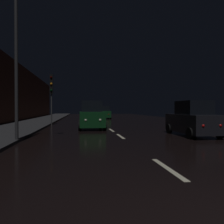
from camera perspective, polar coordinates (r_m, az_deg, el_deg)
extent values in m
cube|color=black|center=(27.31, -3.31, -2.57)|extent=(27.26, 84.00, 0.02)
cube|color=#28282B|center=(27.68, -18.84, -2.40)|extent=(4.40, 84.00, 0.15)
cube|color=#472319|center=(24.96, -26.28, 5.25)|extent=(0.80, 63.00, 7.14)
cube|color=beige|center=(6.34, 14.16, -13.93)|extent=(0.16, 2.20, 0.01)
cube|color=beige|center=(13.01, 2.20, -6.27)|extent=(0.16, 2.20, 0.01)
cube|color=beige|center=(16.70, -0.15, -4.70)|extent=(0.16, 2.20, 0.01)
cube|color=beige|center=(27.77, -3.39, -2.48)|extent=(0.16, 2.20, 0.01)
cube|color=beige|center=(29.07, -3.61, -2.34)|extent=(0.16, 2.20, 0.01)
cylinder|color=#38383A|center=(22.68, -15.31, 0.65)|extent=(0.12, 0.12, 3.10)
cube|color=black|center=(22.81, -15.34, 6.95)|extent=(0.32, 0.35, 1.90)
sphere|color=black|center=(22.71, -15.38, 8.58)|extent=(0.22, 0.22, 0.22)
sphere|color=orange|center=(22.63, -15.38, 6.99)|extent=(0.22, 0.22, 0.22)
sphere|color=black|center=(22.57, -15.37, 5.40)|extent=(0.22, 0.22, 0.22)
cylinder|color=#2D2D30|center=(11.76, -23.43, 13.50)|extent=(0.16, 0.16, 8.42)
cube|color=#0F3819|center=(18.04, -5.34, -1.73)|extent=(1.88, 4.39, 1.15)
cube|color=black|center=(18.18, -5.36, 1.48)|extent=(1.60, 2.19, 0.88)
cylinder|color=black|center=(16.62, -1.88, -3.59)|extent=(0.23, 0.67, 0.67)
cylinder|color=black|center=(16.52, -8.26, -3.62)|extent=(0.23, 0.67, 0.67)
cylinder|color=black|center=(19.67, -2.88, -2.90)|extent=(0.23, 0.67, 0.67)
cylinder|color=black|center=(19.58, -8.26, -2.92)|extent=(0.23, 0.67, 0.67)
sphere|color=white|center=(15.94, -3.08, -2.07)|extent=(0.19, 0.19, 0.19)
sphere|color=white|center=(15.88, -6.81, -2.08)|extent=(0.19, 0.19, 0.19)
sphere|color=red|center=(20.22, -4.18, -1.45)|extent=(0.19, 0.19, 0.19)
sphere|color=red|center=(20.17, -7.11, -1.46)|extent=(0.19, 0.19, 0.19)
cube|color=#0F3819|center=(36.20, -1.98, -0.55)|extent=(1.71, 3.98, 1.04)
cube|color=black|center=(36.05, -1.95, 0.90)|extent=(1.45, 1.99, 0.80)
cylinder|color=black|center=(37.52, -3.48, -1.16)|extent=(0.21, 0.61, 0.61)
cylinder|color=black|center=(37.70, -0.94, -1.15)|extent=(0.21, 0.61, 0.61)
cylinder|color=black|center=(34.75, -3.10, -1.32)|extent=(0.21, 0.61, 0.61)
cylinder|color=black|center=(34.94, -0.36, -1.31)|extent=(0.21, 0.61, 0.61)
sphere|color=slate|center=(38.10, -3.00, -0.48)|extent=(0.17, 0.17, 0.17)
sphere|color=slate|center=(38.19, -1.60, -0.48)|extent=(0.17, 0.17, 0.17)
sphere|color=red|center=(34.21, -2.40, -0.64)|extent=(0.17, 0.17, 0.17)
sphere|color=red|center=(34.32, -0.84, -0.63)|extent=(0.17, 0.17, 0.17)
cube|color=black|center=(14.16, 19.92, -2.73)|extent=(1.74, 4.05, 1.06)
cube|color=black|center=(14.00, 20.22, 1.06)|extent=(1.48, 2.03, 0.81)
cylinder|color=black|center=(15.10, 14.50, -4.16)|extent=(0.21, 0.62, 0.62)
cylinder|color=black|center=(15.84, 20.20, -3.95)|extent=(0.21, 0.62, 0.62)
cylinder|color=black|center=(12.55, 19.54, -5.20)|extent=(0.21, 0.62, 0.62)
cylinder|color=black|center=(13.42, 26.01, -4.84)|extent=(0.21, 0.62, 0.62)
sphere|color=slate|center=(15.74, 14.96, -2.36)|extent=(0.17, 0.17, 0.17)
sphere|color=slate|center=(16.14, 18.08, -2.29)|extent=(0.17, 0.17, 0.17)
sphere|color=red|center=(12.19, 22.35, -3.32)|extent=(0.17, 0.17, 0.17)
sphere|color=red|center=(12.71, 26.07, -3.17)|extent=(0.17, 0.17, 0.17)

